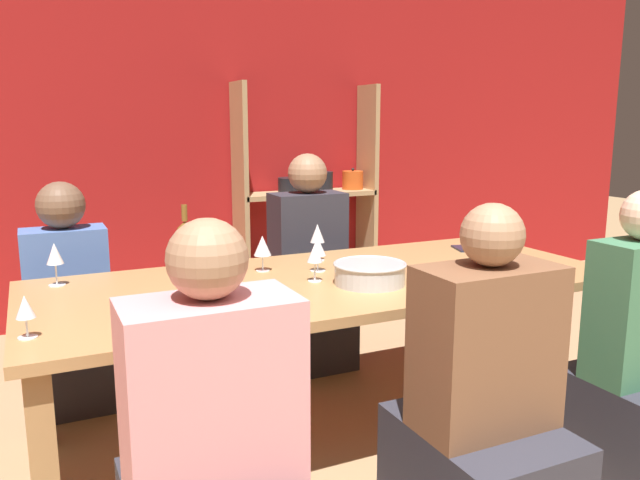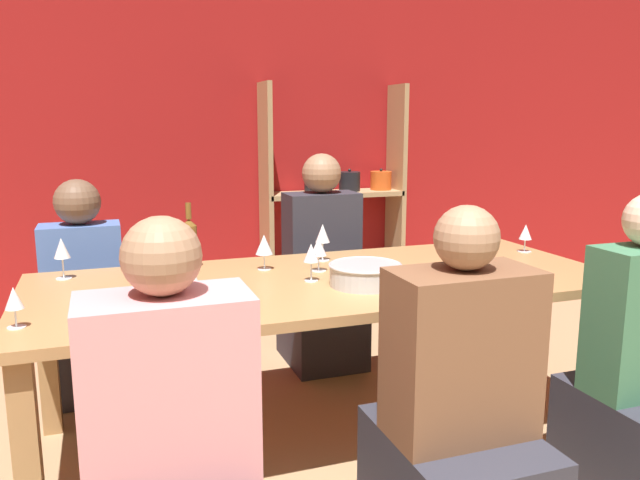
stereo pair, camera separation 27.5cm
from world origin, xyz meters
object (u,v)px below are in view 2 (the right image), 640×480
wine_glass_red_b (264,246)px  person_far_b (85,315)px  wine_glass_empty_c (168,283)px  person_far_a (322,287)px  wine_glass_empty_a (311,254)px  person_near_a (458,439)px  wine_glass_white_a (319,248)px  wine_glass_red_c (525,233)px  wine_glass_empty_d (485,267)px  shelf_unit (335,227)px  wine_bottle_green (190,243)px  cell_phone (475,252)px  wine_glass_empty_e (14,300)px  wine_glass_red_a (190,277)px  dining_table (328,294)px  mixing_bowl (365,274)px  wine_glass_empty_b (323,234)px  wine_glass_white_b (62,250)px  person_near_b (635,388)px

wine_glass_red_b → person_far_b: size_ratio=0.15×
wine_glass_empty_c → person_far_a: (0.97, 1.17, -0.40)m
wine_glass_empty_a → person_near_a: (0.19, -0.87, -0.43)m
wine_glass_white_a → person_near_a: size_ratio=0.13×
wine_glass_red_c → wine_glass_empty_d: bearing=-137.3°
shelf_unit → wine_bottle_green: (-1.31, -1.57, 0.25)m
person_near_a → cell_phone: bearing=55.3°
person_near_a → wine_glass_empty_e: bearing=154.7°
wine_glass_red_b → wine_glass_empty_a: 0.30m
wine_glass_red_b → wine_glass_empty_d: (0.73, -0.66, -0.01)m
wine_glass_empty_e → person_far_b: size_ratio=0.12×
wine_glass_red_c → person_near_a: size_ratio=0.13×
wine_glass_red_a → cell_phone: 1.60m
wine_glass_red_a → wine_glass_red_b: wine_glass_red_a is taller
shelf_unit → dining_table: size_ratio=0.67×
wine_glass_red_c → person_near_a: bearing=-134.2°
wine_bottle_green → wine_glass_empty_d: bearing=-37.0°
person_near_a → mixing_bowl: bearing=90.3°
dining_table → person_near_a: person_near_a is taller
wine_glass_empty_a → wine_glass_empty_b: wine_glass_empty_b is taller
mixing_bowl → wine_bottle_green: wine_bottle_green is taller
dining_table → mixing_bowl: size_ratio=8.21×
cell_phone → person_far_a: bearing=136.9°
dining_table → wine_glass_red_c: wine_glass_red_c is taller
wine_glass_white_b → person_near_a: (1.19, -1.26, -0.44)m
wine_glass_empty_c → mixing_bowl: bearing=11.3°
wine_glass_red_a → person_near_b: person_near_b is taller
shelf_unit → wine_glass_empty_c: bearing=-123.1°
cell_phone → person_far_b: size_ratio=0.15×
mixing_bowl → wine_glass_empty_d: wine_glass_empty_d is taller
shelf_unit → wine_glass_red_c: size_ratio=11.57×
wine_glass_red_c → wine_glass_white_b: bearing=175.3°
wine_glass_empty_b → person_near_a: person_near_a is taller
wine_glass_red_a → wine_glass_red_b: size_ratio=1.03×
mixing_bowl → wine_glass_red_a: 0.73m
cell_phone → person_near_b: bearing=-88.7°
wine_glass_empty_e → wine_glass_empty_c: bearing=-5.1°
wine_glass_empty_e → person_far_a: size_ratio=0.11×
wine_glass_red_a → shelf_unit: bearing=57.5°
wine_glass_white_b → person_near_b: bearing=-30.1°
wine_glass_red_a → wine_glass_red_b: (0.40, 0.48, -0.00)m
wine_glass_white_a → wine_glass_red_b: bearing=154.1°
wine_glass_empty_c → wine_glass_red_c: size_ratio=1.18×
wine_bottle_green → wine_glass_empty_d: wine_bottle_green is taller
wine_glass_red_c → shelf_unit: bearing=102.1°
dining_table → wine_glass_red_c: (1.16, 0.18, 0.17)m
wine_bottle_green → wine_glass_empty_a: bearing=-41.7°
shelf_unit → wine_glass_empty_c: 2.73m
dining_table → wine_glass_empty_c: 0.80m
wine_bottle_green → wine_glass_red_c: 1.70m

